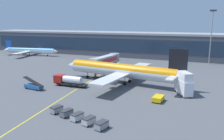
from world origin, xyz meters
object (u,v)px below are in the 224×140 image
baggage_cart_2 (77,117)px  pushback_tug (158,98)px  fuel_tanker (68,80)px  baggage_cart_1 (67,113)px  baggage_cart_3 (89,121)px  main_airliner (122,70)px  belt_loader (34,86)px  baggage_cart_4 (102,125)px  catering_lift (184,84)px  commuter_jet_far (30,50)px  baggage_cart_0 (57,109)px

baggage_cart_2 → pushback_tug: bearing=53.4°
fuel_tanker → baggage_cart_1: bearing=-58.4°
pushback_tug → baggage_cart_1: baggage_cart_1 is taller
fuel_tanker → baggage_cart_3: (18.65, -22.00, -0.96)m
main_airliner → baggage_cart_1: (-1.59, -29.71, -3.43)m
belt_loader → baggage_cart_1: belt_loader is taller
belt_loader → baggage_cart_3: size_ratio=2.36×
main_airliner → baggage_cart_3: (4.58, -31.41, -3.43)m
baggage_cart_1 → baggage_cart_4: same height
belt_loader → catering_lift: 42.84m
belt_loader → baggage_cart_4: bearing=-28.5°
belt_loader → commuter_jet_far: (-48.87, 54.56, 1.94)m
baggage_cart_4 → pushback_tug: bearing=70.6°
baggage_cart_1 → baggage_cart_4: (9.26, -2.55, 0.00)m
belt_loader → baggage_cart_4: size_ratio=2.36×
belt_loader → catering_lift: size_ratio=0.98×
baggage_cart_2 → commuter_jet_far: commuter_jet_far is taller
baggage_cart_0 → commuter_jet_far: commuter_jet_far is taller
catering_lift → commuter_jet_far: 99.92m
baggage_cart_0 → baggage_cart_3: 9.60m
belt_loader → baggage_cart_0: size_ratio=2.36×
main_airliner → fuel_tanker: main_airliner is taller
belt_loader → baggage_cart_0: bearing=-36.5°
baggage_cart_1 → fuel_tanker: bearing=121.6°
baggage_cart_2 → baggage_cart_4: size_ratio=1.00×
pushback_tug → baggage_cart_0: size_ratio=1.35×
fuel_tanker → baggage_cart_4: fuel_tanker is taller
catering_lift → fuel_tanker: bearing=-172.4°
commuter_jet_far → baggage_cart_3: bearing=-42.9°
fuel_tanker → commuter_jet_far: bearing=139.8°
pushback_tug → belt_loader: (-35.97, -3.07, 0.14)m
baggage_cart_1 → baggage_cart_2: (3.09, -0.85, 0.00)m
fuel_tanker → baggage_cart_1: fuel_tanker is taller
baggage_cart_4 → commuter_jet_far: size_ratio=0.08×
catering_lift → baggage_cart_3: 30.54m
baggage_cart_4 → commuter_jet_far: bearing=137.9°
fuel_tanker → belt_loader: bearing=-137.5°
belt_loader → commuter_jet_far: commuter_jet_far is taller
main_airliner → baggage_cart_4: main_airliner is taller
catering_lift → main_airliner: bearing=165.9°
commuter_jet_far → baggage_cart_4: bearing=-42.1°
main_airliner → baggage_cart_1: main_airliner is taller
fuel_tanker → baggage_cart_3: bearing=-49.7°
main_airliner → baggage_cart_0: 29.44m
baggage_cart_2 → baggage_cart_4: same height
baggage_cart_1 → baggage_cart_4: 9.60m
baggage_cart_1 → baggage_cart_2: size_ratio=1.00×
main_airliner → baggage_cart_4: bearing=-76.6°
main_airliner → baggage_cart_1: bearing=-93.1°
main_airliner → catering_lift: bearing=-14.1°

